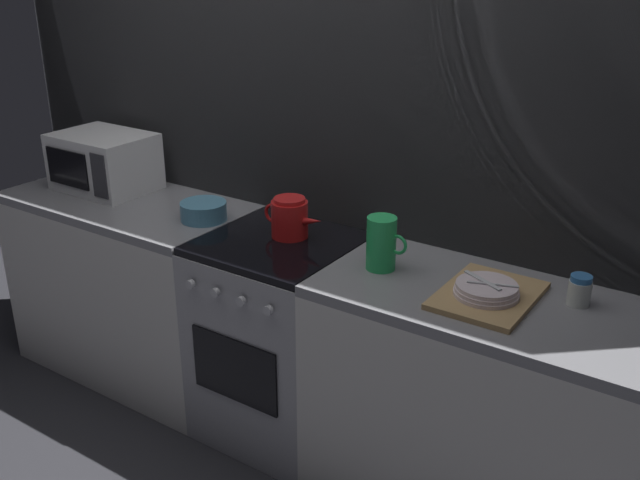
# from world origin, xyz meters

# --- Properties ---
(ground_plane) EXTENTS (8.00, 8.00, 0.00)m
(ground_plane) POSITION_xyz_m (0.00, 0.00, 0.00)
(ground_plane) COLOR #2D2D33
(back_wall) EXTENTS (3.60, 0.05, 2.40)m
(back_wall) POSITION_xyz_m (0.00, 0.32, 1.20)
(back_wall) COLOR gray
(back_wall) RESTS_ON ground_plane
(counter_left) EXTENTS (1.20, 0.60, 0.90)m
(counter_left) POSITION_xyz_m (-0.90, 0.00, 0.45)
(counter_left) COLOR silver
(counter_left) RESTS_ON ground_plane
(stove_unit) EXTENTS (0.60, 0.63, 0.90)m
(stove_unit) POSITION_xyz_m (-0.00, -0.00, 0.45)
(stove_unit) COLOR #9E9EA3
(stove_unit) RESTS_ON ground_plane
(counter_right) EXTENTS (1.20, 0.60, 0.90)m
(counter_right) POSITION_xyz_m (0.90, 0.00, 0.45)
(counter_right) COLOR silver
(counter_right) RESTS_ON ground_plane
(microwave) EXTENTS (0.46, 0.35, 0.27)m
(microwave) POSITION_xyz_m (-1.10, 0.07, 1.04)
(microwave) COLOR white
(microwave) RESTS_ON counter_left
(kettle) EXTENTS (0.28, 0.15, 0.17)m
(kettle) POSITION_xyz_m (0.01, 0.06, 0.98)
(kettle) COLOR red
(kettle) RESTS_ON stove_unit
(mixing_bowl) EXTENTS (0.20, 0.20, 0.08)m
(mixing_bowl) POSITION_xyz_m (-0.41, 0.01, 0.94)
(mixing_bowl) COLOR teal
(mixing_bowl) RESTS_ON counter_left
(pitcher) EXTENTS (0.16, 0.11, 0.20)m
(pitcher) POSITION_xyz_m (0.48, -0.00, 1.00)
(pitcher) COLOR green
(pitcher) RESTS_ON counter_right
(dish_pile) EXTENTS (0.30, 0.40, 0.07)m
(dish_pile) POSITION_xyz_m (0.90, -0.02, 0.92)
(dish_pile) COLOR tan
(dish_pile) RESTS_ON counter_right
(spice_jar) EXTENTS (0.08, 0.08, 0.10)m
(spice_jar) POSITION_xyz_m (1.16, 0.12, 0.95)
(spice_jar) COLOR silver
(spice_jar) RESTS_ON counter_right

